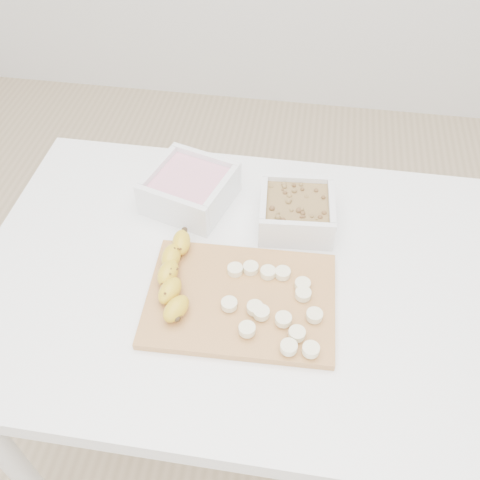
# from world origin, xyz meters

# --- Properties ---
(ground) EXTENTS (3.50, 3.50, 0.00)m
(ground) POSITION_xyz_m (0.00, 0.00, 0.00)
(ground) COLOR #C6AD89
(ground) RESTS_ON ground
(table) EXTENTS (1.00, 0.70, 0.75)m
(table) POSITION_xyz_m (0.00, 0.00, 0.65)
(table) COLOR white
(table) RESTS_ON ground
(bowl_yogurt) EXTENTS (0.20, 0.20, 0.08)m
(bowl_yogurt) POSITION_xyz_m (-0.13, 0.18, 0.79)
(bowl_yogurt) COLOR white
(bowl_yogurt) RESTS_ON table
(bowl_granola) EXTENTS (0.16, 0.16, 0.07)m
(bowl_granola) POSITION_xyz_m (0.10, 0.15, 0.79)
(bowl_granola) COLOR white
(bowl_granola) RESTS_ON table
(cutting_board) EXTENTS (0.34, 0.25, 0.01)m
(cutting_board) POSITION_xyz_m (0.02, -0.07, 0.76)
(cutting_board) COLOR #C4824B
(cutting_board) RESTS_ON table
(banana) EXTENTS (0.06, 0.20, 0.03)m
(banana) POSITION_xyz_m (-0.11, -0.05, 0.78)
(banana) COLOR gold
(banana) RESTS_ON cutting_board
(banana_slices) EXTENTS (0.18, 0.19, 0.02)m
(banana_slices) POSITION_xyz_m (0.08, -0.08, 0.77)
(banana_slices) COLOR #F3EABB
(banana_slices) RESTS_ON cutting_board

